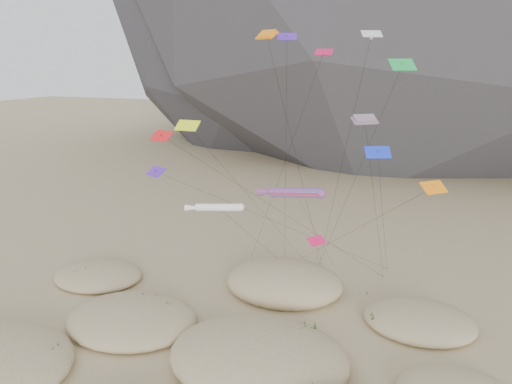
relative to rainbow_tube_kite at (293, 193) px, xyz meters
The scene contains 9 objects.
ground 17.56m from the rainbow_tube_kite, 101.39° to the right, with size 500.00×500.00×0.00m, color #CCB789.
dunes 15.80m from the rainbow_tube_kite, 119.91° to the right, with size 49.96×36.87×3.86m.
dune_grass 16.07m from the rainbow_tube_kite, 109.69° to the right, with size 44.67×28.29×1.46m.
kite_stakes 17.52m from the rainbow_tube_kite, 90.59° to the left, with size 16.75×7.97×0.30m.
rainbow_tube_kite is the anchor object (origin of this frame).
white_tube_kite 8.02m from the rainbow_tube_kite, behind, with size 8.24×12.10×11.63m.
orange_parafoil 14.62m from the rainbow_tube_kite, 153.28° to the left, with size 5.22×11.30×28.03m.
multi_parafoil 9.59m from the rainbow_tube_kite, 31.82° to the left, with size 2.82×12.37×20.33m.
delta_kites 5.81m from the rainbow_tube_kite, 114.70° to the right, with size 29.15×20.87×27.71m.
Camera 1 is at (15.64, -32.64, 25.34)m, focal length 35.00 mm.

